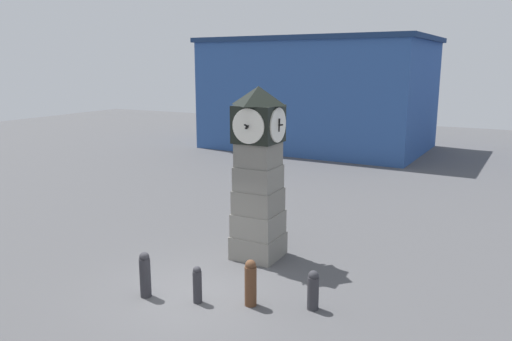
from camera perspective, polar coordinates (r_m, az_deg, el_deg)
ground_plane at (r=12.94m, az=-7.29°, el=-13.77°), size 77.75×77.75×0.00m
clock_tower at (r=14.36m, az=0.28°, el=-0.62°), size 1.50×1.60×5.02m
bollard_near_tower at (r=11.98m, az=6.54°, el=-13.38°), size 0.27×0.27×0.96m
bollard_mid_row at (r=12.04m, az=-0.62°, el=-12.66°), size 0.28×0.28×1.14m
bollard_far_row at (r=12.30m, az=-6.72°, el=-12.78°), size 0.22×0.22×0.92m
bollard_end_row at (r=12.75m, az=-12.56°, el=-11.48°), size 0.27×0.27×1.15m
warehouse_blue_far at (r=34.44m, az=7.18°, el=8.72°), size 14.78×9.77×7.30m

